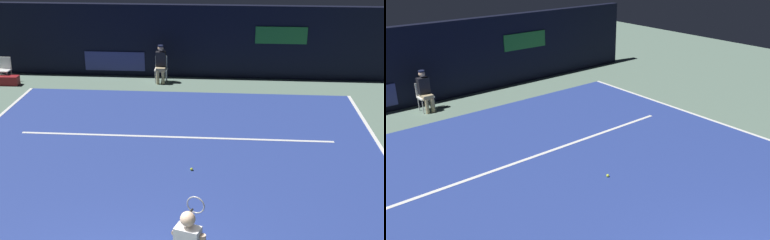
# 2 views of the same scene
# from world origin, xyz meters

# --- Properties ---
(ground_plane) EXTENTS (31.93, 31.93, 0.00)m
(ground_plane) POSITION_xyz_m (0.00, 4.77, 0.00)
(ground_plane) COLOR slate
(court_surface) EXTENTS (10.73, 11.54, 0.01)m
(court_surface) POSITION_xyz_m (0.00, 4.77, 0.01)
(court_surface) COLOR navy
(court_surface) RESTS_ON ground
(line_sideline_left) EXTENTS (0.10, 11.54, 0.01)m
(line_sideline_left) POSITION_xyz_m (5.32, 4.77, 0.01)
(line_sideline_left) COLOR white
(line_sideline_left) RESTS_ON court_surface
(line_service) EXTENTS (8.37, 0.10, 0.01)m
(line_service) POSITION_xyz_m (0.00, 6.79, 0.01)
(line_service) COLOR white
(line_service) RESTS_ON court_surface
(back_wall) EXTENTS (15.87, 0.33, 2.60)m
(back_wall) POSITION_xyz_m (-0.00, 12.43, 1.30)
(back_wall) COLOR black
(back_wall) RESTS_ON ground
(line_judge_on_chair) EXTENTS (0.45, 0.54, 1.32)m
(line_judge_on_chair) POSITION_xyz_m (-1.00, 11.61, 0.69)
(line_judge_on_chair) COLOR white
(line_judge_on_chair) RESTS_ON ground
(tennis_ball) EXTENTS (0.07, 0.07, 0.07)m
(tennis_ball) POSITION_xyz_m (0.59, 4.91, 0.05)
(tennis_ball) COLOR #CCE033
(tennis_ball) RESTS_ON court_surface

